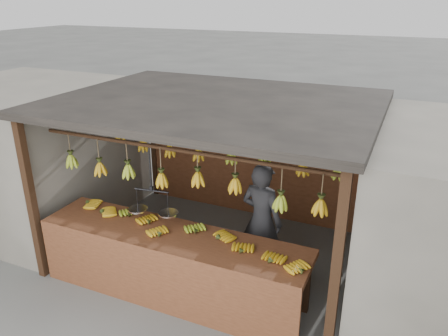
% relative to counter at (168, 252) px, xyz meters
% --- Properties ---
extents(ground, '(80.00, 80.00, 0.00)m').
position_rel_counter_xyz_m(ground, '(0.09, 1.23, -0.71)').
color(ground, '#5B5B57').
extents(stall, '(4.30, 3.30, 2.40)m').
position_rel_counter_xyz_m(stall, '(0.09, 1.55, 1.26)').
color(stall, black).
rests_on(stall, ground).
extents(neighbor_left, '(3.00, 3.00, 2.30)m').
position_rel_counter_xyz_m(neighbor_left, '(-3.51, 1.23, 0.44)').
color(neighbor_left, slate).
rests_on(neighbor_left, ground).
extents(counter, '(3.64, 0.81, 0.96)m').
position_rel_counter_xyz_m(counter, '(0.00, 0.00, 0.00)').
color(counter, brown).
rests_on(counter, ground).
extents(hanging_bananas, '(3.62, 2.23, 0.40)m').
position_rel_counter_xyz_m(hanging_bananas, '(0.10, 1.22, 0.90)').
color(hanging_bananas, '#92A523').
rests_on(hanging_bananas, ground).
extents(balance_scale, '(0.67, 0.31, 0.91)m').
position_rel_counter_xyz_m(balance_scale, '(-0.34, 0.23, 0.44)').
color(balance_scale, black).
rests_on(balance_scale, ground).
extents(vendor, '(0.69, 0.53, 1.68)m').
position_rel_counter_xyz_m(vendor, '(0.88, 1.01, 0.13)').
color(vendor, '#262628').
rests_on(vendor, ground).
extents(bag_bundles, '(0.08, 0.26, 1.24)m').
position_rel_counter_xyz_m(bag_bundles, '(2.03, 2.58, 0.26)').
color(bag_bundles, '#199926').
rests_on(bag_bundles, ground).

